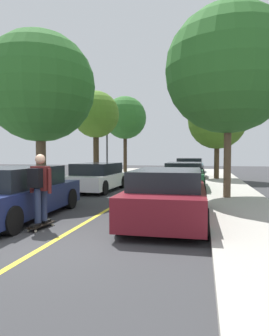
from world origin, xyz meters
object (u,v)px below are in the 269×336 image
parked_car_left_nearest (16,193)px  street_tree_right_nearest (229,70)px  parked_car_right_farthest (193,166)px  parked_car_right_near (184,176)px  street_tree_left_near (96,115)px  skateboard (41,225)px  streetlamp (107,134)px  parked_car_right_nearest (168,196)px  parked_car_left_near (97,177)px  street_tree_right_near (217,120)px  skateboarder (40,185)px  street_tree_left_far (125,118)px  parked_car_right_far (190,169)px  street_tree_left_nearest (40,87)px

parked_car_left_nearest → street_tree_right_nearest: street_tree_right_nearest is taller
parked_car_right_farthest → street_tree_right_nearest: (1.77, -16.11, 4.18)m
parked_car_right_near → street_tree_left_near: bearing=148.1°
parked_car_left_nearest → skateboard: bearing=-35.8°
street_tree_left_near → streetlamp: 2.47m
parked_car_right_nearest → streetlamp: streetlamp is taller
parked_car_left_nearest → parked_car_left_near: (0.00, 6.37, -0.03)m
streetlamp → skateboard: 14.97m
street_tree_left_near → skateboard: bearing=-76.0°
street_tree_right_near → skateboarder: 15.28m
street_tree_right_nearest → street_tree_left_far: bearing=118.1°
parked_car_right_nearest → parked_car_right_far: (0.00, 13.79, 0.04)m
parked_car_right_near → street_tree_left_near: size_ratio=0.79×
parked_car_left_near → street_tree_left_nearest: 4.73m
parked_car_right_near → street_tree_left_near: street_tree_left_near is taller
parked_car_right_farthest → parked_car_right_far: bearing=-90.0°
street_tree_right_nearest → skateboarder: bearing=-130.5°
parked_car_right_nearest → streetlamp: size_ratio=0.82×
street_tree_left_near → streetlamp: (0.02, 2.23, -1.07)m
parked_car_left_nearest → street_tree_left_near: 11.89m
parked_car_left_nearest → street_tree_left_nearest: bearing=112.0°
street_tree_left_far → parked_car_left_nearest: bearing=-84.6°
street_tree_left_nearest → skateboarder: 7.07m
skateboarder → street_tree_left_near: bearing=104.0°
street_tree_left_nearest → street_tree_left_far: 14.32m
parked_car_right_nearest → parked_car_right_near: bearing=90.0°
parked_car_left_near → street_tree_right_near: street_tree_right_near is taller
parked_car_right_farthest → street_tree_left_nearest: street_tree_left_nearest is taller
parked_car_right_near → skateboard: (-2.82, -8.47, -0.58)m
parked_car_left_nearest → street_tree_right_near: (5.85, 13.33, 3.28)m
street_tree_left_near → street_tree_right_near: 7.92m
parked_car_right_far → parked_car_right_farthest: size_ratio=0.98×
street_tree_right_nearest → street_tree_right_near: 8.93m
skateboarder → street_tree_left_nearest: bearing=119.6°
street_tree_right_near → street_tree_left_nearest: bearing=-130.4°
parked_car_left_near → street_tree_left_near: size_ratio=0.74×
parked_car_right_far → street_tree_right_nearest: (1.77, -9.85, 4.12)m
street_tree_right_nearest → parked_car_right_nearest: bearing=-114.2°
parked_car_left_near → parked_car_right_far: size_ratio=1.01×
street_tree_left_nearest → street_tree_right_near: (7.62, 8.94, -0.60)m
parked_car_right_nearest → street_tree_left_far: bearing=107.8°
parked_car_left_near → skateboard: 7.41m
parked_car_left_near → streetlamp: (-1.75, 7.05, 2.53)m
parked_car_right_nearest → street_tree_left_nearest: (-5.85, 3.89, 3.89)m
parked_car_left_nearest → parked_car_right_near: 8.59m
street_tree_right_nearest → street_tree_right_near: (0.00, 8.89, -0.87)m
parked_car_left_near → parked_car_right_near: (4.08, 1.19, 0.01)m
parked_car_right_farthest → streetlamp: size_ratio=0.80×
parked_car_right_near → parked_car_right_farthest: 12.98m
street_tree_left_far → skateboarder: 20.25m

